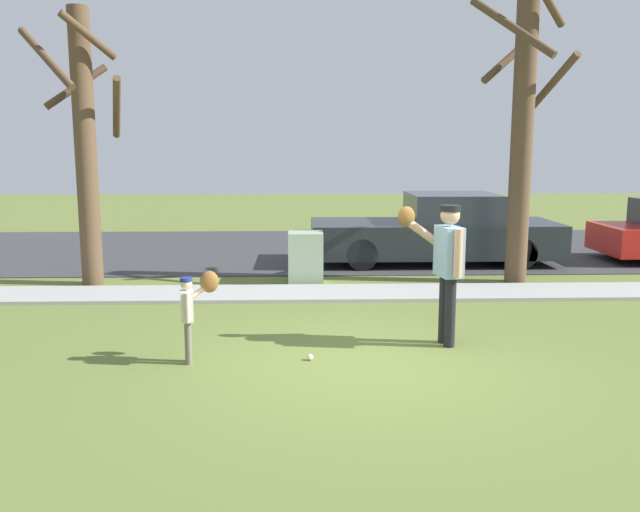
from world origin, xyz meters
name	(u,v)px	position (x,y,z in m)	size (l,w,h in m)	color
ground_plane	(347,296)	(0.00, 3.50, 0.00)	(48.00, 48.00, 0.00)	olive
sidewalk_strip	(347,293)	(0.00, 3.60, 0.03)	(36.00, 1.20, 0.06)	#A3A39E
road_surface	(332,249)	(0.00, 8.60, 0.01)	(36.00, 6.80, 0.02)	#38383A
person_adult	(445,259)	(1.02, 0.73, 1.10)	(0.79, 0.62, 1.77)	black
person_child	(193,304)	(-2.02, 0.15, 0.69)	(0.45, 0.46, 1.05)	#6B6656
baseball	(310,357)	(-0.68, 0.14, 0.04)	(0.07, 0.07, 0.07)	white
utility_cabinet	(306,257)	(-0.68, 4.69, 0.47)	(0.63, 0.65, 0.93)	#9EB293
street_tree_near	(523,122)	(3.19, 4.55, 2.91)	(1.85, 1.88, 5.49)	brown
street_tree_far	(85,140)	(-4.56, 4.62, 2.59)	(1.84, 1.88, 4.85)	brown
parked_pickup_dark	(437,232)	(2.15, 6.61, 0.67)	(5.20, 1.95, 1.48)	#23282D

